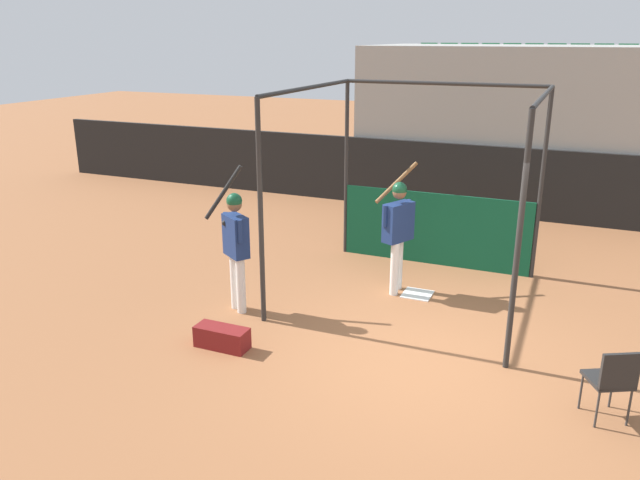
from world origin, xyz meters
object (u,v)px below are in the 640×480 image
at_px(player_batter, 398,226).
at_px(equipment_bag, 222,337).
at_px(folding_chair, 613,377).
at_px(player_waiting, 236,241).

height_order(player_batter, equipment_bag, player_batter).
bearing_deg(folding_chair, player_batter, 112.21).
bearing_deg(equipment_bag, player_waiting, 110.05).
xyz_separation_m(player_batter, folding_chair, (3.01, -2.50, -0.55)).
distance_m(player_batter, equipment_bag, 3.20).
bearing_deg(folding_chair, equipment_bag, 154.06).
distance_m(player_waiting, folding_chair, 5.03).
bearing_deg(equipment_bag, folding_chair, 2.14).
bearing_deg(player_batter, player_waiting, 155.13).
relative_size(player_batter, player_waiting, 0.93).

